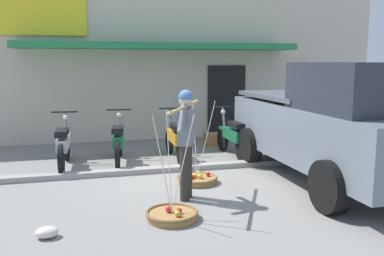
{
  "coord_description": "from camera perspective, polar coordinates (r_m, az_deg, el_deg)",
  "views": [
    {
      "loc": [
        -1.77,
        -7.07,
        2.11
      ],
      "look_at": [
        0.28,
        0.6,
        0.85
      ],
      "focal_mm": 39.27,
      "sensor_mm": 36.0,
      "label": 1
    }
  ],
  "objects": [
    {
      "name": "ground_plane",
      "position": [
        7.59,
        -0.9,
        -7.13
      ],
      "size": [
        90.0,
        90.0,
        0.0
      ],
      "primitive_type": "plane",
      "color": "gray"
    },
    {
      "name": "sidewalk_curb",
      "position": [
        8.23,
        -2.09,
        -5.48
      ],
      "size": [
        20.0,
        0.24,
        0.1
      ],
      "primitive_type": "cube",
      "color": "gray",
      "rests_on": "ground"
    },
    {
      "name": "fruit_vendor",
      "position": [
        6.38,
        -0.82,
        -1.21
      ],
      "size": [
        0.83,
        1.59,
        1.7
      ],
      "color": "#2D2823",
      "rests_on": "ground"
    },
    {
      "name": "fruit_basket_left_side",
      "position": [
        7.43,
        0.7,
        -6.91
      ],
      "size": [
        0.72,
        0.72,
        1.45
      ],
      "color": "#9E7542",
      "rests_on": "ground"
    },
    {
      "name": "fruit_basket_right_side",
      "position": [
        5.79,
        -2.74,
        -11.62
      ],
      "size": [
        0.72,
        0.72,
        1.45
      ],
      "color": "#9E7542",
      "rests_on": "ground"
    },
    {
      "name": "motorcycle_nearest_shop",
      "position": [
        8.77,
        -17.02,
        -2.27
      ],
      "size": [
        0.54,
        1.82,
        1.09
      ],
      "color": "black",
      "rests_on": "ground"
    },
    {
      "name": "motorcycle_second_in_row",
      "position": [
        8.92,
        -9.94,
        -1.83
      ],
      "size": [
        0.54,
        1.81,
        1.09
      ],
      "color": "black",
      "rests_on": "ground"
    },
    {
      "name": "motorcycle_third_in_row",
      "position": [
        9.08,
        -2.32,
        -1.5
      ],
      "size": [
        0.54,
        1.82,
        1.09
      ],
      "color": "black",
      "rests_on": "ground"
    },
    {
      "name": "motorcycle_end_of_row",
      "position": [
        9.41,
        5.51,
        -1.16
      ],
      "size": [
        0.54,
        1.82,
        1.09
      ],
      "color": "black",
      "rests_on": "ground"
    },
    {
      "name": "parked_truck",
      "position": [
        7.69,
        19.07,
        0.45
      ],
      "size": [
        2.17,
        4.73,
        2.1
      ],
      "color": "slate",
      "rests_on": "ground"
    },
    {
      "name": "storefront_building",
      "position": [
        13.86,
        -6.51,
        8.94
      ],
      "size": [
        13.0,
        6.0,
        4.2
      ],
      "color": "beige",
      "rests_on": "ground"
    },
    {
      "name": "plastic_litter_bag",
      "position": [
        5.51,
        -19.1,
        -13.24
      ],
      "size": [
        0.28,
        0.22,
        0.14
      ],
      "primitive_type": "ellipsoid",
      "color": "silver",
      "rests_on": "ground"
    },
    {
      "name": "wooden_crate",
      "position": [
        10.63,
        2.91,
        -1.55
      ],
      "size": [
        0.44,
        0.36,
        0.32
      ],
      "primitive_type": "cube",
      "color": "olive",
      "rests_on": "ground"
    }
  ]
}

